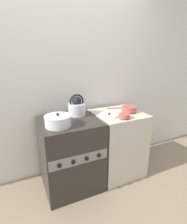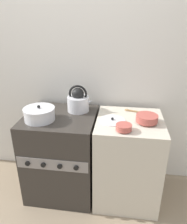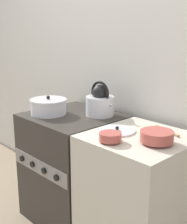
# 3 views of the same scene
# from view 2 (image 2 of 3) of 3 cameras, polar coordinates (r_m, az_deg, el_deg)

# --- Properties ---
(ground_plane) EXTENTS (12.00, 12.00, 0.00)m
(ground_plane) POSITION_cam_2_polar(r_m,az_deg,el_deg) (2.33, -9.72, -23.81)
(ground_plane) COLOR gray
(wall_back) EXTENTS (7.00, 0.06, 2.50)m
(wall_back) POSITION_cam_2_polar(r_m,az_deg,el_deg) (2.30, -6.73, 12.18)
(wall_back) COLOR silver
(wall_back) RESTS_ON ground_plane
(stove) EXTENTS (0.66, 0.65, 0.85)m
(stove) POSITION_cam_2_polar(r_m,az_deg,el_deg) (2.27, -8.14, -10.73)
(stove) COLOR #332D28
(stove) RESTS_ON ground_plane
(counter) EXTENTS (0.60, 0.61, 0.85)m
(counter) POSITION_cam_2_polar(r_m,az_deg,el_deg) (2.19, 8.81, -12.19)
(counter) COLOR beige
(counter) RESTS_ON ground_plane
(kettle) EXTENTS (0.26, 0.21, 0.26)m
(kettle) POSITION_cam_2_polar(r_m,az_deg,el_deg) (2.12, -3.98, 2.80)
(kettle) COLOR silver
(kettle) RESTS_ON stove
(cooking_pot) EXTENTS (0.28, 0.28, 0.14)m
(cooking_pot) POSITION_cam_2_polar(r_m,az_deg,el_deg) (1.99, -13.94, -0.51)
(cooking_pot) COLOR silver
(cooking_pot) RESTS_ON stove
(enamel_bowl) EXTENTS (0.19, 0.19, 0.07)m
(enamel_bowl) POSITION_cam_2_polar(r_m,az_deg,el_deg) (1.94, 13.77, -1.64)
(enamel_bowl) COLOR #B75147
(enamel_bowl) RESTS_ON counter
(small_ceramic_bowl) EXTENTS (0.13, 0.13, 0.06)m
(small_ceramic_bowl) POSITION_cam_2_polar(r_m,az_deg,el_deg) (1.78, 7.92, -3.98)
(small_ceramic_bowl) COLOR #B75147
(small_ceramic_bowl) RESTS_ON counter
(loose_pot_lid) EXTENTS (0.23, 0.23, 0.03)m
(loose_pot_lid) POSITION_cam_2_polar(r_m,az_deg,el_deg) (1.94, 4.94, -2.19)
(loose_pot_lid) COLOR silver
(loose_pot_lid) RESTS_ON counter
(wooden_spoon) EXTENTS (0.23, 0.10, 0.02)m
(wooden_spoon) POSITION_cam_2_polar(r_m,az_deg,el_deg) (2.15, 10.64, 0.20)
(wooden_spoon) COLOR #A37A4C
(wooden_spoon) RESTS_ON counter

